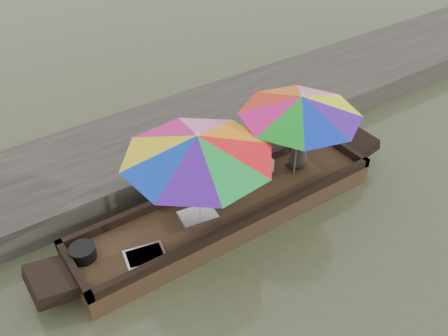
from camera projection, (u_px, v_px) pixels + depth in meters
water at (227, 219)px, 8.16m from camera, size 80.00×80.00×0.00m
dock at (161, 144)px, 9.45m from camera, size 22.00×2.20×0.50m
boat_hull at (227, 211)px, 8.06m from camera, size 5.19×1.20×0.35m
cooking_pot at (83, 253)px, 6.98m from camera, size 0.37×0.37×0.19m
tray_crayfish at (145, 257)px, 6.99m from camera, size 0.63×0.50×0.09m
tray_scallop at (198, 216)px, 7.68m from camera, size 0.62×0.47×0.06m
charcoal_grill at (218, 194)px, 8.01m from camera, size 0.34×0.34×0.16m
supply_bag at (264, 166)px, 8.52m from camera, size 0.28×0.22×0.26m
vendor at (299, 142)px, 8.40m from camera, size 0.53×0.37×1.05m
umbrella_bow at (199, 177)px, 7.25m from camera, size 2.78×2.78×1.55m
umbrella_stern at (298, 136)px, 8.10m from camera, size 2.22×2.22×1.55m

